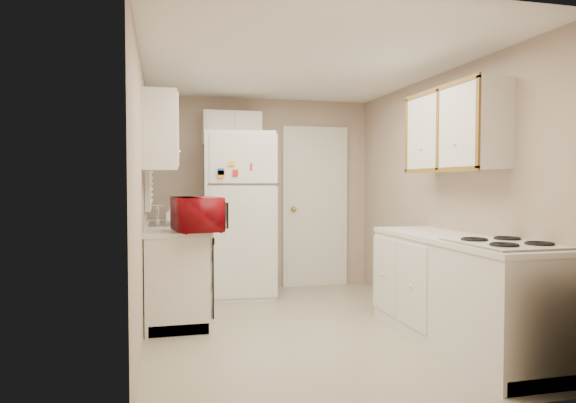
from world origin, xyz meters
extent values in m
plane|color=#B5AF97|center=(0.00, 0.00, 0.00)|extent=(3.80, 3.80, 0.00)
plane|color=white|center=(0.00, 0.00, 2.40)|extent=(3.80, 3.80, 0.00)
plane|color=tan|center=(-1.40, 0.00, 1.20)|extent=(3.80, 3.80, 0.00)
plane|color=tan|center=(1.40, 0.00, 1.20)|extent=(3.80, 3.80, 0.00)
plane|color=tan|center=(0.00, 1.90, 1.20)|extent=(2.80, 2.80, 0.00)
plane|color=tan|center=(0.00, -1.90, 1.20)|extent=(2.80, 2.80, 0.00)
cube|color=silver|center=(-1.10, 0.90, 0.45)|extent=(0.60, 1.80, 0.90)
cube|color=black|center=(-0.81, 0.30, 0.49)|extent=(0.03, 0.58, 0.72)
cube|color=gray|center=(-1.10, 1.05, 0.86)|extent=(0.54, 0.74, 0.16)
imported|color=maroon|center=(-0.93, 0.15, 1.05)|extent=(0.61, 0.40, 0.37)
imported|color=silver|center=(-1.15, 1.41, 1.00)|extent=(0.08, 0.08, 0.17)
cube|color=silver|center=(-1.36, 1.05, 1.60)|extent=(0.10, 0.98, 1.08)
cube|color=silver|center=(-1.25, 0.22, 1.80)|extent=(0.30, 0.45, 0.70)
cube|color=silver|center=(-0.35, 1.51, 0.96)|extent=(0.86, 0.84, 1.92)
cube|color=silver|center=(-0.40, 1.75, 2.00)|extent=(0.70, 0.30, 0.40)
cube|color=silver|center=(0.70, 1.86, 1.02)|extent=(0.86, 0.06, 2.08)
cube|color=silver|center=(1.10, -0.80, 0.45)|extent=(0.60, 2.00, 0.90)
cube|color=silver|center=(1.15, -1.34, 0.46)|extent=(0.62, 0.76, 0.92)
cube|color=silver|center=(1.25, -0.50, 1.80)|extent=(0.30, 1.20, 0.70)
camera|label=1|loc=(-1.24, -4.51, 1.34)|focal=32.00mm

